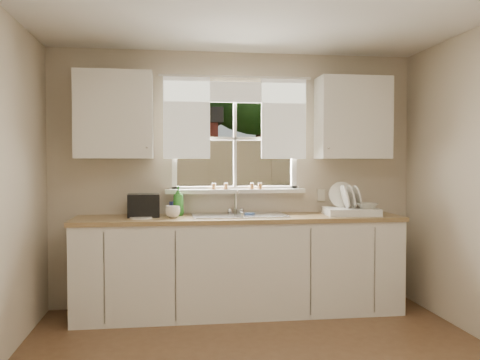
{
  "coord_description": "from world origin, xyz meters",
  "views": [
    {
      "loc": [
        -0.64,
        -3.0,
        1.41
      ],
      "look_at": [
        0.0,
        1.65,
        1.25
      ],
      "focal_mm": 38.0,
      "sensor_mm": 36.0,
      "label": 1
    }
  ],
  "objects": [
    {
      "name": "soap_bottle_b",
      "position": [
        -0.6,
        1.87,
        1.0
      ],
      "size": [
        0.11,
        0.11,
        0.19
      ],
      "primitive_type": "imported",
      "rotation": [
        0.0,
        0.0,
        0.34
      ],
      "color": "blue",
      "rests_on": "countertop"
    },
    {
      "name": "upper_cabinet_right",
      "position": [
        1.15,
        1.82,
        1.85
      ],
      "size": [
        0.7,
        0.33,
        0.8
      ],
      "primitive_type": "cube",
      "color": "white",
      "rests_on": "room_walls"
    },
    {
      "name": "soap_bottle_c",
      "position": [
        -0.83,
        1.86,
        1.0
      ],
      "size": [
        0.18,
        0.18,
        0.18
      ],
      "primitive_type": "imported",
      "rotation": [
        0.0,
        0.0,
        0.3
      ],
      "color": "beige",
      "rests_on": "countertop"
    },
    {
      "name": "countertop",
      "position": [
        0.0,
        1.68,
        0.89
      ],
      "size": [
        3.04,
        0.65,
        0.04
      ],
      "primitive_type": "cube",
      "color": "#997A4C",
      "rests_on": "base_cabinets"
    },
    {
      "name": "room_walls",
      "position": [
        0.0,
        -0.07,
        1.24
      ],
      "size": [
        3.62,
        4.02,
        2.5
      ],
      "color": "beige",
      "rests_on": "ground"
    },
    {
      "name": "base_cabinets",
      "position": [
        0.0,
        1.68,
        0.43
      ],
      "size": [
        3.0,
        0.62,
        0.87
      ],
      "primitive_type": "cube",
      "color": "white",
      "rests_on": "ground"
    },
    {
      "name": "backyard",
      "position": [
        0.58,
        8.42,
        3.46
      ],
      "size": [
        20.0,
        10.0,
        6.13
      ],
      "color": "#335421",
      "rests_on": "ground"
    },
    {
      "name": "window",
      "position": [
        0.0,
        2.0,
        1.49
      ],
      "size": [
        1.38,
        0.16,
        1.06
      ],
      "color": "white",
      "rests_on": "room_walls"
    },
    {
      "name": "cup",
      "position": [
        -0.62,
        1.63,
        0.96
      ],
      "size": [
        0.14,
        0.14,
        0.11
      ],
      "primitive_type": "imported",
      "rotation": [
        0.0,
        0.0,
        -0.04
      ],
      "color": "white",
      "rests_on": "countertop"
    },
    {
      "name": "wall_outlet",
      "position": [
        0.88,
        1.99,
        1.08
      ],
      "size": [
        0.08,
        0.01,
        0.12
      ],
      "primitive_type": "cube",
      "color": "beige",
      "rests_on": "room_walls"
    },
    {
      "name": "dish_rack",
      "position": [
        1.07,
        1.66,
        0.97
      ],
      "size": [
        0.52,
        0.41,
        0.31
      ],
      "color": "white",
      "rests_on": "countertop"
    },
    {
      "name": "soap_bottle_a",
      "position": [
        -0.57,
        1.81,
        1.05
      ],
      "size": [
        0.13,
        0.13,
        0.28
      ],
      "primitive_type": "imported",
      "rotation": [
        0.0,
        0.0,
        0.28
      ],
      "color": "#338A2D",
      "rests_on": "countertop"
    },
    {
      "name": "sill_jars",
      "position": [
        0.02,
        1.94,
        1.18
      ],
      "size": [
        0.5,
        0.04,
        0.06
      ],
      "color": "brown",
      "rests_on": "window"
    },
    {
      "name": "bowl",
      "position": [
        1.21,
        1.61,
        1.0
      ],
      "size": [
        0.22,
        0.22,
        0.05
      ],
      "primitive_type": "imported",
      "rotation": [
        0.0,
        0.0,
        -0.05
      ],
      "color": "beige",
      "rests_on": "dish_rack"
    },
    {
      "name": "sink",
      "position": [
        0.0,
        1.71,
        0.84
      ],
      "size": [
        0.88,
        0.52,
        0.4
      ],
      "color": "#B7B7BC",
      "rests_on": "countertop"
    },
    {
      "name": "curtains",
      "position": [
        0.0,
        1.95,
        1.93
      ],
      "size": [
        1.5,
        0.03,
        0.81
      ],
      "color": "white",
      "rests_on": "room_walls"
    },
    {
      "name": "upper_cabinet_left",
      "position": [
        -1.15,
        1.82,
        1.85
      ],
      "size": [
        0.7,
        0.33,
        0.8
      ],
      "primitive_type": "cube",
      "color": "white",
      "rests_on": "room_walls"
    },
    {
      "name": "saucer",
      "position": [
        -0.9,
        1.6,
        0.92
      ],
      "size": [
        0.2,
        0.2,
        0.01
      ],
      "primitive_type": "cylinder",
      "color": "white",
      "rests_on": "countertop"
    },
    {
      "name": "black_appliance",
      "position": [
        -0.89,
        1.76,
        1.02
      ],
      "size": [
        0.3,
        0.26,
        0.21
      ],
      "primitive_type": "cube",
      "rotation": [
        0.0,
        0.0,
        0.05
      ],
      "color": "black",
      "rests_on": "countertop"
    }
  ]
}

